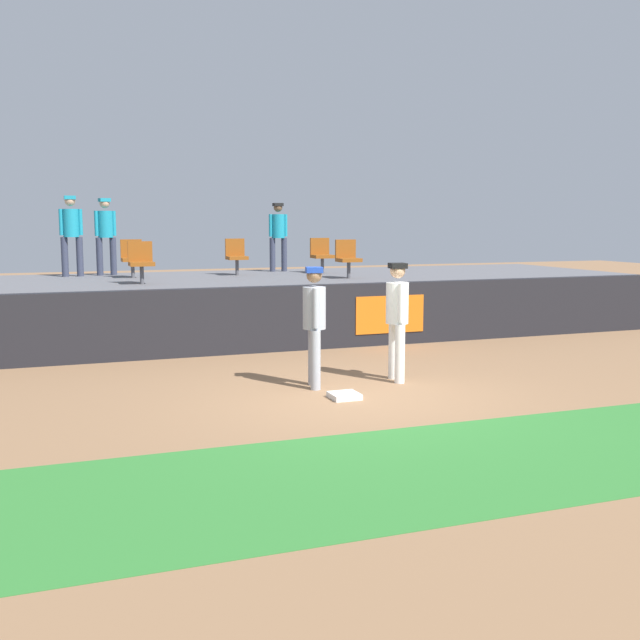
{
  "coord_description": "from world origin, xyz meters",
  "views": [
    {
      "loc": [
        -4.09,
        -9.61,
        2.48
      ],
      "look_at": [
        -0.18,
        1.01,
        1.0
      ],
      "focal_mm": 42.08,
      "sensor_mm": 36.0,
      "label": 1
    }
  ],
  "objects": [
    {
      "name": "ground_plane",
      "position": [
        0.0,
        0.0,
        0.0
      ],
      "size": [
        60.0,
        60.0,
        0.0
      ],
      "primitive_type": "plane",
      "color": "#846042"
    },
    {
      "name": "grass_foreground_strip",
      "position": [
        0.0,
        -3.07,
        0.0
      ],
      "size": [
        18.0,
        2.8,
        0.01
      ],
      "primitive_type": "cube",
      "color": "#2D722D",
      "rests_on": "ground_plane"
    },
    {
      "name": "first_base",
      "position": [
        -0.18,
        0.01,
        0.04
      ],
      "size": [
        0.4,
        0.4,
        0.08
      ],
      "primitive_type": "cube",
      "color": "white",
      "rests_on": "ground_plane"
    },
    {
      "name": "player_fielder_home",
      "position": [
        1.05,
        0.85,
        1.07
      ],
      "size": [
        0.41,
        0.56,
        1.85
      ],
      "rotation": [
        0.0,
        0.0,
        -1.72
      ],
      "color": "white",
      "rests_on": "ground_plane"
    },
    {
      "name": "player_runner_visitor",
      "position": [
        -0.33,
        0.84,
        1.05
      ],
      "size": [
        0.42,
        0.5,
        1.82
      ],
      "rotation": [
        0.0,
        0.0,
        -1.81
      ],
      "color": "#9EA3AD",
      "rests_on": "ground_plane"
    },
    {
      "name": "field_wall",
      "position": [
        0.01,
        4.1,
        0.63
      ],
      "size": [
        18.0,
        0.26,
        1.26
      ],
      "color": "black",
      "rests_on": "ground_plane"
    },
    {
      "name": "bleacher_platform",
      "position": [
        0.0,
        6.68,
        0.63
      ],
      "size": [
        18.0,
        4.8,
        1.26
      ],
      "primitive_type": "cube",
      "color": "#59595E",
      "rests_on": "ground_plane"
    },
    {
      "name": "seat_back_right",
      "position": [
        2.19,
        7.35,
        1.74
      ],
      "size": [
        0.48,
        0.44,
        0.84
      ],
      "color": "#4C4C51",
      "rests_on": "bleacher_platform"
    },
    {
      "name": "seat_front_right",
      "position": [
        2.13,
        5.55,
        1.73
      ],
      "size": [
        0.47,
        0.44,
        0.84
      ],
      "color": "#4C4C51",
      "rests_on": "bleacher_platform"
    },
    {
      "name": "seat_back_center",
      "position": [
        0.09,
        7.35,
        1.73
      ],
      "size": [
        0.45,
        0.44,
        0.84
      ],
      "color": "#4C4C51",
      "rests_on": "bleacher_platform"
    },
    {
      "name": "seat_front_left",
      "position": [
        -2.28,
        5.55,
        1.74
      ],
      "size": [
        0.48,
        0.44,
        0.84
      ],
      "color": "#4C4C51",
      "rests_on": "bleacher_platform"
    },
    {
      "name": "seat_back_left",
      "position": [
        -2.26,
        7.35,
        1.73
      ],
      "size": [
        0.46,
        0.44,
        0.84
      ],
      "color": "#4C4C51",
      "rests_on": "bleacher_platform"
    },
    {
      "name": "spectator_hooded",
      "position": [
        1.38,
        8.24,
        2.24
      ],
      "size": [
        0.47,
        0.33,
        1.68
      ],
      "rotation": [
        0.0,
        0.0,
        3.12
      ],
      "color": "#33384C",
      "rests_on": "bleacher_platform"
    },
    {
      "name": "spectator_capped",
      "position": [
        -3.49,
        8.17,
        2.31
      ],
      "size": [
        0.51,
        0.35,
        1.8
      ],
      "rotation": [
        0.0,
        0.0,
        3.16
      ],
      "color": "#33384C",
      "rests_on": "bleacher_platform"
    },
    {
      "name": "spectator_casual",
      "position": [
        -2.73,
        8.35,
        2.28
      ],
      "size": [
        0.49,
        0.39,
        1.76
      ],
      "rotation": [
        0.0,
        0.0,
        3.33
      ],
      "color": "#33384C",
      "rests_on": "bleacher_platform"
    }
  ]
}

